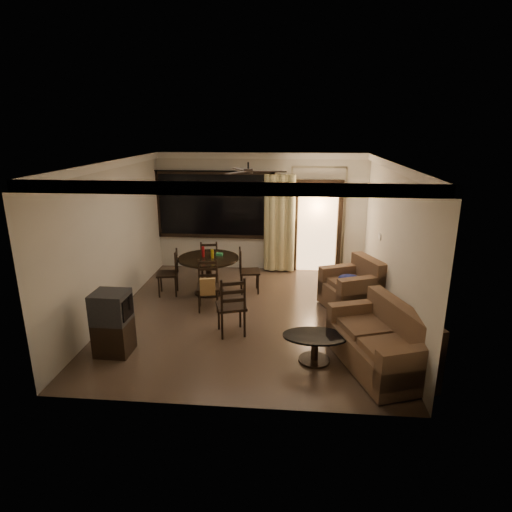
# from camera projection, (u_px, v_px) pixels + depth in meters

# --- Properties ---
(ground) EXTENTS (5.50, 5.50, 0.00)m
(ground) POSITION_uv_depth(u_px,v_px,m) (249.00, 315.00, 7.99)
(ground) COLOR #7F6651
(ground) RESTS_ON ground
(room_shell) EXTENTS (5.50, 6.70, 5.50)m
(room_shell) POSITION_uv_depth(u_px,v_px,m) (285.00, 202.00, 9.10)
(room_shell) COLOR beige
(room_shell) RESTS_ON ground
(dining_table) EXTENTS (1.25, 1.25, 1.00)m
(dining_table) POSITION_uv_depth(u_px,v_px,m) (209.00, 265.00, 8.86)
(dining_table) COLOR black
(dining_table) RESTS_ON ground
(dining_chair_west) EXTENTS (0.49, 0.49, 0.95)m
(dining_chair_west) POSITION_uv_depth(u_px,v_px,m) (169.00, 281.00, 8.89)
(dining_chair_west) COLOR black
(dining_chair_west) RESTS_ON ground
(dining_chair_east) EXTENTS (0.49, 0.49, 0.95)m
(dining_chair_east) POSITION_uv_depth(u_px,v_px,m) (249.00, 279.00, 9.03)
(dining_chair_east) COLOR black
(dining_chair_east) RESTS_ON ground
(dining_chair_south) EXTENTS (0.49, 0.53, 0.95)m
(dining_chair_south) POSITION_uv_depth(u_px,v_px,m) (208.00, 295.00, 8.14)
(dining_chair_south) COLOR black
(dining_chair_south) RESTS_ON ground
(dining_chair_north) EXTENTS (0.49, 0.49, 0.95)m
(dining_chair_north) POSITION_uv_depth(u_px,v_px,m) (210.00, 268.00, 9.71)
(dining_chair_north) COLOR black
(dining_chair_north) RESTS_ON ground
(tv_cabinet) EXTENTS (0.54, 0.48, 1.00)m
(tv_cabinet) POSITION_uv_depth(u_px,v_px,m) (113.00, 323.00, 6.51)
(tv_cabinet) COLOR black
(tv_cabinet) RESTS_ON ground
(sofa) EXTENTS (1.41, 1.90, 0.91)m
(sofa) POSITION_uv_depth(u_px,v_px,m) (383.00, 344.00, 6.16)
(sofa) COLOR #4F3124
(sofa) RESTS_ON ground
(armchair) EXTENTS (1.24, 1.24, 0.95)m
(armchair) POSITION_uv_depth(u_px,v_px,m) (354.00, 288.00, 8.21)
(armchair) COLOR #4F3124
(armchair) RESTS_ON ground
(coffee_table) EXTENTS (0.97, 0.58, 0.42)m
(coffee_table) POSITION_uv_depth(u_px,v_px,m) (315.00, 344.00, 6.34)
(coffee_table) COLOR black
(coffee_table) RESTS_ON ground
(side_chair) EXTENTS (0.59, 0.59, 1.05)m
(side_chair) POSITION_uv_depth(u_px,v_px,m) (232.00, 316.00, 7.18)
(side_chair) COLOR black
(side_chair) RESTS_ON ground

